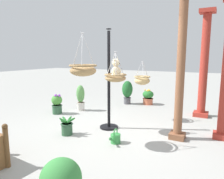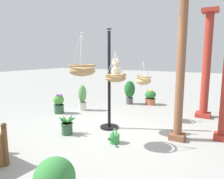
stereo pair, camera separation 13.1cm
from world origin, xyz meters
name	(u,v)px [view 1 (the left image)]	position (x,y,z in m)	size (l,w,h in m)	color
ground_plane	(110,132)	(0.00, 0.00, 0.00)	(40.00, 40.00, 0.00)	#9E9E99
display_pole_central	(109,99)	(-0.24, -0.15, 0.72)	(0.44, 0.44, 2.34)	black
hanging_basket_with_teddy	(115,77)	(-0.09, 0.10, 1.25)	(0.49, 0.49, 0.67)	#A37F51
teddy_bear	(116,69)	(-0.09, 0.12, 1.43)	(0.28, 0.25, 0.41)	beige
hanging_basket_left_high	(142,80)	(-1.23, 0.32, 1.10)	(0.43, 0.43, 0.63)	tan
hanging_basket_right_low	(83,70)	(0.82, -0.12, 1.47)	(0.52, 0.52, 0.80)	#A37F51
greenhouse_pillar_right	(204,66)	(-2.37, 1.73, 1.44)	(0.42, 0.42, 2.97)	#9E2D23
greenhouse_pillar_far_back	(181,69)	(-0.33, 1.44, 1.46)	(0.32, 0.32, 3.02)	brown
potted_plant_flowering_red	(67,127)	(0.59, -0.76, 0.18)	(0.39, 0.37, 0.40)	#2D5638
potted_plant_bushy_green	(127,91)	(-2.81, -0.80, 0.48)	(0.38, 0.38, 0.84)	#4C4C51
potted_plant_small_succulent	(148,97)	(-3.09, -0.10, 0.27)	(0.39, 0.39, 0.55)	#BC6042
potted_plant_conical_shrub	(81,98)	(-1.27, -1.74, 0.42)	(0.27, 0.27, 0.82)	beige
potted_plant_trailing_ivy	(57,104)	(-0.62, -2.14, 0.31)	(0.32, 0.32, 0.61)	#2D5638
watering_can	(115,138)	(0.49, 0.39, 0.10)	(0.35, 0.20, 0.30)	#338C3F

